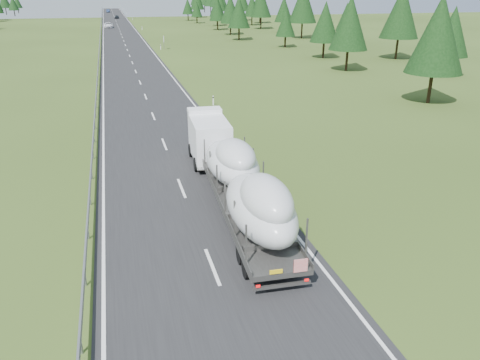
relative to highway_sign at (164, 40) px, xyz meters
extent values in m
plane|color=#324717|center=(-7.20, -80.00, -1.81)|extent=(400.00, 400.00, 0.00)
cube|color=black|center=(-7.20, 20.00, -1.80)|extent=(10.00, 400.00, 0.02)
cube|color=slate|center=(-12.50, 20.00, -1.21)|extent=(0.08, 400.00, 0.32)
cylinder|color=slate|center=(-12.50, -80.00, -1.51)|extent=(0.10, 0.10, 0.60)
cube|color=silver|center=(-0.70, -50.00, -1.31)|extent=(0.12, 0.07, 1.00)
cube|color=black|center=(-0.70, -50.00, -0.99)|extent=(0.13, 0.08, 0.12)
cube|color=silver|center=(-0.70, 0.00, -1.31)|extent=(0.12, 0.07, 1.00)
cube|color=black|center=(-0.70, 0.00, -0.99)|extent=(0.13, 0.08, 0.12)
cube|color=silver|center=(-0.70, 50.00, -1.31)|extent=(0.12, 0.07, 1.00)
cube|color=black|center=(-0.70, 50.00, -0.99)|extent=(0.13, 0.08, 0.12)
cube|color=silver|center=(-0.70, 100.00, -1.31)|extent=(0.12, 0.07, 1.00)
cube|color=black|center=(-0.70, 100.00, -0.99)|extent=(0.13, 0.08, 0.12)
cube|color=silver|center=(-0.70, 150.00, -1.31)|extent=(0.12, 0.07, 1.00)
cube|color=black|center=(-0.70, 150.00, -0.99)|extent=(0.13, 0.08, 0.12)
cube|color=silver|center=(-0.70, 200.00, -1.31)|extent=(0.12, 0.07, 1.00)
cube|color=black|center=(-0.70, 200.00, -0.99)|extent=(0.13, 0.08, 0.12)
cube|color=silver|center=(-0.70, 250.00, -1.31)|extent=(0.12, 0.07, 1.00)
cube|color=black|center=(-0.70, 250.00, -0.99)|extent=(0.13, 0.08, 0.12)
cylinder|color=slate|center=(0.00, 0.00, -0.81)|extent=(0.08, 0.08, 2.00)
cube|color=silver|center=(0.00, 0.00, 0.19)|extent=(0.05, 0.90, 1.20)
cylinder|color=black|center=(34.30, -41.17, -0.23)|extent=(0.36, 0.36, 3.15)
cone|color=black|center=(34.30, -41.17, 4.15)|extent=(4.90, 4.90, 6.57)
cylinder|color=black|center=(36.98, -24.45, 0.26)|extent=(0.36, 0.36, 4.13)
cone|color=black|center=(36.98, -24.45, 5.99)|extent=(6.42, 6.42, 8.60)
cylinder|color=black|center=(34.97, -10.74, -0.07)|extent=(0.36, 0.36, 3.48)
cone|color=black|center=(34.97, -10.74, 4.77)|extent=(5.41, 5.41, 7.25)
cylinder|color=black|center=(40.96, 2.53, -0.35)|extent=(0.36, 0.36, 2.92)
cone|color=black|center=(40.96, 2.53, 3.71)|extent=(4.54, 4.54, 6.08)
cylinder|color=black|center=(35.10, 13.82, 0.35)|extent=(0.36, 0.36, 4.31)
cone|color=black|center=(35.10, 13.82, 6.34)|extent=(6.71, 6.71, 8.99)
cylinder|color=black|center=(36.75, 31.37, -0.18)|extent=(0.36, 0.36, 3.25)
cone|color=black|center=(36.75, 31.37, 4.33)|extent=(5.05, 5.05, 6.77)
cylinder|color=black|center=(34.28, 44.26, 0.18)|extent=(0.36, 0.36, 3.99)
cone|color=black|center=(34.28, 44.26, 5.72)|extent=(6.20, 6.20, 8.31)
cylinder|color=black|center=(36.10, 59.96, -0.18)|extent=(0.36, 0.36, 3.26)
cone|color=black|center=(36.10, 59.96, 4.36)|extent=(5.08, 5.08, 6.80)
cylinder|color=black|center=(41.75, 69.10, 0.26)|extent=(0.36, 0.36, 4.14)
cylinder|color=black|center=(39.34, 84.53, 0.23)|extent=(0.36, 0.36, 4.08)
cylinder|color=black|center=(34.89, 101.18, -0.14)|extent=(0.36, 0.36, 3.35)
cone|color=black|center=(34.89, 101.18, 4.51)|extent=(5.20, 5.20, 6.97)
cylinder|color=black|center=(38.44, 112.51, -0.18)|extent=(0.36, 0.36, 3.27)
cone|color=black|center=(38.44, 112.51, 4.36)|extent=(5.08, 5.08, 6.81)
cylinder|color=black|center=(39.27, 128.11, 0.21)|extent=(0.36, 0.36, 4.03)
cylinder|color=black|center=(38.94, 139.99, 0.21)|extent=(0.36, 0.36, 4.04)
cylinder|color=black|center=(38.72, 154.42, 0.31)|extent=(0.36, 0.36, 4.23)
cylinder|color=black|center=(36.71, 168.10, 0.08)|extent=(0.36, 0.36, 3.78)
cylinder|color=black|center=(21.57, -54.98, 0.06)|extent=(0.36, 0.36, 3.74)
cone|color=black|center=(21.57, -54.98, 5.25)|extent=(5.81, 5.81, 7.79)
cylinder|color=black|center=(22.92, -33.54, -0.01)|extent=(0.36, 0.36, 3.59)
cone|color=black|center=(22.92, -33.54, 4.97)|extent=(5.58, 5.58, 7.47)
cylinder|color=black|center=(25.39, -20.00, -0.20)|extent=(0.36, 0.36, 3.21)
cone|color=black|center=(25.39, -20.00, 4.26)|extent=(5.00, 5.00, 6.69)
cylinder|color=black|center=(24.67, -2.84, -0.51)|extent=(0.36, 0.36, 2.60)
cone|color=black|center=(24.67, -2.84, 3.11)|extent=(4.05, 4.05, 5.42)
cylinder|color=black|center=(19.21, 13.67, -0.15)|extent=(0.36, 0.36, 3.32)
cone|color=black|center=(19.21, 13.67, 4.47)|extent=(5.17, 5.17, 6.92)
cylinder|color=black|center=(20.71, 27.87, -0.10)|extent=(0.36, 0.36, 3.42)
cone|color=black|center=(20.71, 27.87, 4.64)|extent=(5.31, 5.31, 7.12)
cylinder|color=black|center=(20.86, 44.06, -0.28)|extent=(0.36, 0.36, 3.06)
cone|color=black|center=(20.86, 44.06, 3.97)|extent=(4.76, 4.76, 6.37)
cylinder|color=black|center=(24.39, 60.42, -0.19)|extent=(0.36, 0.36, 3.25)
cone|color=black|center=(24.39, 60.42, 4.32)|extent=(5.05, 5.05, 6.76)
cylinder|color=black|center=(20.19, 74.32, -0.54)|extent=(0.36, 0.36, 2.54)
cone|color=black|center=(20.19, 74.32, 2.99)|extent=(3.95, 3.95, 5.30)
cylinder|color=black|center=(19.55, 89.66, -0.44)|extent=(0.36, 0.36, 2.73)
cone|color=black|center=(19.55, 89.66, 3.35)|extent=(4.25, 4.25, 5.69)
cylinder|color=black|center=(26.78, 109.18, 0.07)|extent=(0.36, 0.36, 3.77)
cylinder|color=black|center=(-49.48, 139.99, -0.36)|extent=(0.36, 0.36, 2.90)
cone|color=black|center=(-49.48, 139.99, 3.66)|extent=(4.50, 4.50, 6.03)
cylinder|color=black|center=(-55.36, 154.42, -0.05)|extent=(0.36, 0.36, 3.52)
cone|color=black|center=(-55.36, 154.42, 4.85)|extent=(5.48, 5.48, 7.34)
cylinder|color=black|center=(-52.15, 168.10, -0.36)|extent=(0.36, 0.36, 2.90)
cone|color=black|center=(-52.15, 168.10, 3.67)|extent=(4.51, 4.51, 6.04)
cube|color=white|center=(-4.61, -67.10, -0.01)|extent=(2.60, 4.85, 2.65)
cube|color=black|center=(-4.61, -64.69, 0.46)|extent=(2.18, 0.18, 1.33)
cube|color=white|center=(-4.61, -65.02, 1.46)|extent=(2.42, 1.25, 0.28)
cube|color=#565551|center=(-4.61, -68.05, -1.29)|extent=(2.51, 2.95, 0.24)
cylinder|color=black|center=(-5.70, -65.40, -1.34)|extent=(0.38, 0.96, 0.95)
cylinder|color=black|center=(-3.53, -65.40, -1.34)|extent=(0.38, 0.96, 0.95)
cylinder|color=black|center=(-5.70, -68.43, -1.34)|extent=(0.38, 0.96, 0.95)
cylinder|color=black|center=(-3.53, -68.43, -1.34)|extent=(0.38, 0.96, 0.95)
cube|color=#565551|center=(-4.61, -76.10, -0.94)|extent=(3.22, 13.36, 0.25)
cube|color=#565551|center=(-5.87, -76.10, -0.70)|extent=(0.72, 13.24, 0.23)
cube|color=#565551|center=(-3.35, -76.10, -0.70)|extent=(0.72, 13.24, 0.23)
cube|color=#565551|center=(-5.87, -81.77, 0.08)|extent=(0.07, 0.07, 1.80)
cube|color=#565551|center=(-3.35, -81.77, 0.08)|extent=(0.07, 0.07, 1.80)
cube|color=#565551|center=(-5.87, -79.50, 0.08)|extent=(0.07, 0.07, 1.80)
cube|color=#565551|center=(-3.35, -79.50, 0.08)|extent=(0.07, 0.07, 1.80)
cube|color=#565551|center=(-5.87, -77.23, 0.08)|extent=(0.07, 0.07, 1.80)
cube|color=#565551|center=(-3.35, -77.23, 0.08)|extent=(0.07, 0.07, 1.80)
cube|color=#565551|center=(-5.87, -74.96, 0.08)|extent=(0.07, 0.07, 1.80)
cube|color=#565551|center=(-3.35, -74.96, 0.08)|extent=(0.07, 0.07, 1.80)
cube|color=#565551|center=(-5.87, -72.69, 0.08)|extent=(0.07, 0.07, 1.80)
cube|color=#565551|center=(-3.35, -72.69, 0.08)|extent=(0.07, 0.07, 1.80)
cube|color=#565551|center=(-5.87, -70.42, 0.08)|extent=(0.07, 0.07, 1.80)
cube|color=#565551|center=(-3.35, -70.42, 0.08)|extent=(0.07, 0.07, 1.80)
cylinder|color=black|center=(-5.65, -81.21, -1.34)|extent=(0.43, 0.96, 0.95)
cylinder|color=black|center=(-3.57, -81.21, -1.34)|extent=(0.43, 0.96, 0.95)
cylinder|color=black|center=(-5.65, -80.07, -1.34)|extent=(0.43, 0.96, 0.95)
cylinder|color=black|center=(-3.57, -80.07, -1.34)|extent=(0.43, 0.96, 0.95)
cube|color=#565551|center=(-4.61, -82.67, -1.38)|extent=(2.37, 0.23, 0.11)
cube|color=red|center=(-3.90, -82.74, -0.53)|extent=(0.57, 0.07, 0.57)
cube|color=yellow|center=(-4.90, -82.74, -0.67)|extent=(0.52, 0.06, 0.17)
cube|color=red|center=(-5.61, -82.74, -1.24)|extent=(0.17, 0.07, 0.09)
cube|color=red|center=(-3.62, -82.74, -1.24)|extent=(0.17, 0.07, 0.09)
ellipsoid|color=silver|center=(-4.61, -79.12, 0.34)|extent=(3.06, 6.57, 2.31)
ellipsoid|color=silver|center=(-4.61, -79.93, 1.15)|extent=(2.28, 4.18, 1.85)
ellipsoid|color=silver|center=(-4.61, -72.69, 0.20)|extent=(3.08, 6.43, 2.03)
ellipsoid|color=silver|center=(-4.61, -73.48, 0.91)|extent=(2.30, 4.09, 1.63)
imported|color=white|center=(-10.16, 61.07, -1.02)|extent=(2.79, 5.78, 1.59)
imported|color=black|center=(-6.46, 109.79, -1.14)|extent=(1.98, 4.08, 1.34)
imported|color=#192948|center=(-9.30, 166.04, -1.06)|extent=(1.79, 4.61, 1.50)
camera|label=1|loc=(-10.61, -97.19, 9.47)|focal=35.00mm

